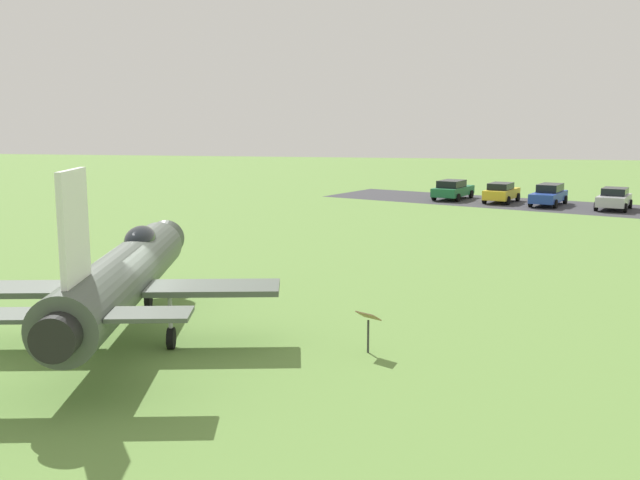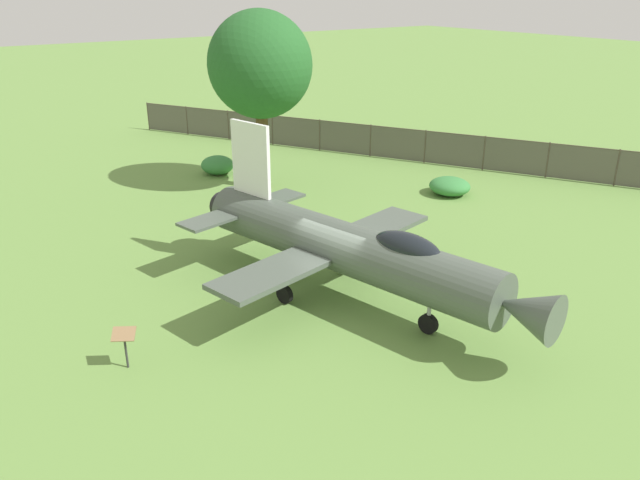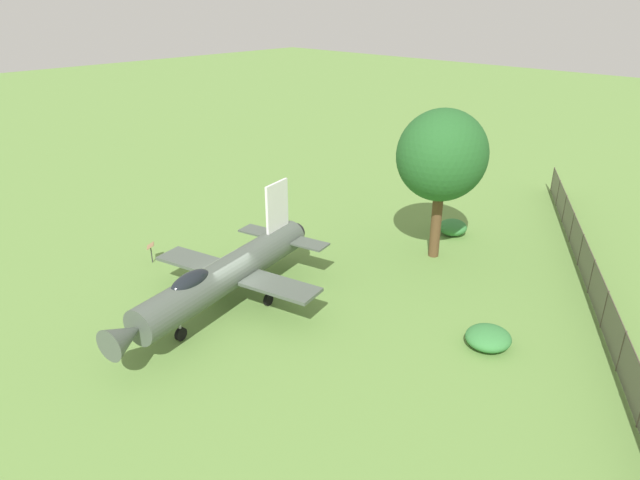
{
  "view_description": "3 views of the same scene",
  "coord_description": "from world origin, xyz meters",
  "views": [
    {
      "loc": [
        18.65,
        9.32,
        6.2
      ],
      "look_at": [
        -8.98,
        3.98,
        1.5
      ],
      "focal_mm": 40.61,
      "sensor_mm": 36.0,
      "label": 1
    },
    {
      "loc": [
        -14.37,
        10.86,
        9.44
      ],
      "look_at": [
        -0.38,
        1.12,
        2.4
      ],
      "focal_mm": 35.05,
      "sensor_mm": 36.0,
      "label": 2
    },
    {
      "loc": [
        -13.99,
        -19.36,
        13.87
      ],
      "look_at": [
        4.68,
        -1.55,
        2.5
      ],
      "focal_mm": 31.55,
      "sensor_mm": 36.0,
      "label": 3
    }
  ],
  "objects": [
    {
      "name": "ground_plane",
      "position": [
        0.0,
        0.0,
        0.0
      ],
      "size": [
        200.0,
        200.0,
        0.0
      ],
      "primitive_type": "plane",
      "color": "#668E42"
    },
    {
      "name": "display_jet",
      "position": [
        -0.36,
        -0.08,
        1.82
      ],
      "size": [
        12.88,
        9.05,
        5.11
      ],
      "rotation": [
        0.0,
        0.0,
        3.36
      ],
      "color": "#4C564C",
      "rests_on": "ground_plane"
    },
    {
      "name": "shade_tree",
      "position": [
        11.7,
        -3.89,
        5.89
      ],
      "size": [
        5.17,
        4.78,
        8.41
      ],
      "color": "brown",
      "rests_on": "ground_plane"
    },
    {
      "name": "perimeter_fence",
      "position": [
        10.45,
        -13.6,
        0.99
      ],
      "size": [
        34.56,
        19.32,
        1.87
      ],
      "rotation": [
        0.0,
        0.0,
        6.79
      ],
      "color": "#4C4238",
      "rests_on": "ground_plane"
    },
    {
      "name": "shrub_near_fence",
      "position": [
        15.13,
        -3.03,
        0.48
      ],
      "size": [
        1.78,
        1.72,
        0.97
      ],
      "color": "#387F3D",
      "rests_on": "ground_plane"
    },
    {
      "name": "shrub_by_tree",
      "position": [
        5.58,
        -10.61,
        0.42
      ],
      "size": [
        1.99,
        1.91,
        0.83
      ],
      "color": "#387F3D",
      "rests_on": "ground_plane"
    },
    {
      "name": "info_plaque",
      "position": [
        0.04,
        7.04,
        0.85
      ],
      "size": [
        0.65,
        0.72,
        1.14
      ],
      "color": "#333333",
      "rests_on": "ground_plane"
    }
  ]
}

